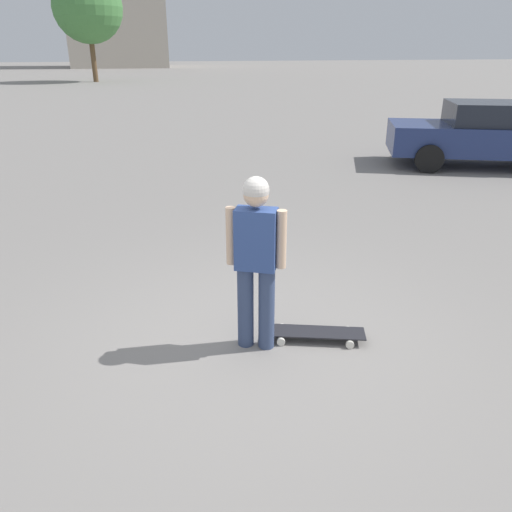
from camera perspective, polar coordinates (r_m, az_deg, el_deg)
ground_plane at (r=4.84m, az=0.00°, el=-10.11°), size 220.00×220.00×0.00m
person at (r=4.40m, az=0.00°, el=0.24°), size 0.50×0.33×1.64m
skateboard at (r=4.92m, az=6.77°, el=-8.70°), size 0.98×0.52×0.09m
car_parked_near at (r=13.16m, az=24.65°, el=12.58°), size 4.60×3.27×1.48m
tree_distant at (r=46.04m, az=-18.70°, el=25.33°), size 5.46×5.46×8.33m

